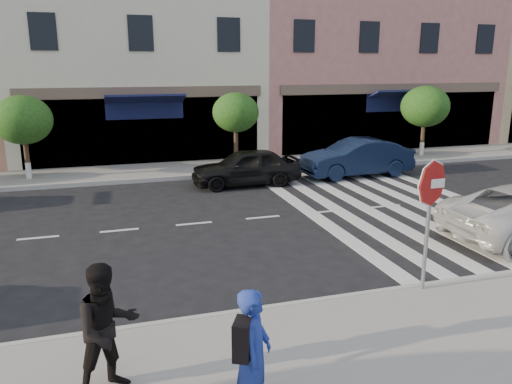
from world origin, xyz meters
name	(u,v)px	position (x,y,z in m)	size (l,w,h in m)	color
ground	(229,282)	(0.00, 0.00, 0.00)	(120.00, 120.00, 0.00)	black
sidewalk_far	(164,171)	(0.00, 11.00, 0.07)	(60.00, 3.00, 0.15)	gray
building_centre	(133,39)	(-0.50, 17.00, 5.50)	(11.00, 9.00, 11.00)	beige
building_east_mid	(355,23)	(11.50, 17.00, 6.50)	(13.00, 9.00, 13.00)	tan
street_tree_wb	(23,120)	(-5.00, 10.80, 2.31)	(2.10, 2.10, 3.06)	#473323
street_tree_c	(236,113)	(3.00, 10.80, 2.36)	(1.90, 1.90, 3.04)	#473323
street_tree_ea	(425,107)	(12.00, 10.80, 2.39)	(2.20, 2.20, 3.19)	#473323
stop_sign	(431,196)	(3.37, -1.67, 1.97)	(0.89, 0.11, 2.50)	gray
photographer	(254,354)	(-0.70, -4.09, 0.97)	(0.60, 0.39, 1.65)	navy
walker	(107,329)	(-2.34, -3.07, 1.03)	(0.85, 0.66, 1.75)	black
car_far_mid	(246,167)	(2.62, 7.98, 0.67)	(1.58, 3.92, 1.34)	black
car_far_right	(357,158)	(7.21, 8.21, 0.73)	(1.54, 4.42, 1.46)	black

